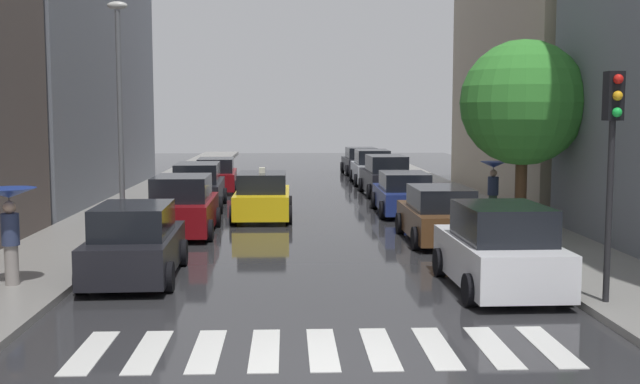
% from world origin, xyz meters
% --- Properties ---
extents(ground_plane, '(28.00, 72.00, 0.04)m').
position_xyz_m(ground_plane, '(0.00, 24.00, -0.02)').
color(ground_plane, '#2C2C2F').
extents(sidewalk_left, '(3.00, 72.00, 0.15)m').
position_xyz_m(sidewalk_left, '(-6.50, 24.00, 0.07)').
color(sidewalk_left, gray).
rests_on(sidewalk_left, ground).
extents(sidewalk_right, '(3.00, 72.00, 0.15)m').
position_xyz_m(sidewalk_right, '(6.50, 24.00, 0.07)').
color(sidewalk_right, gray).
rests_on(sidewalk_right, ground).
extents(crosswalk_stripes, '(7.65, 2.20, 0.01)m').
position_xyz_m(crosswalk_stripes, '(-0.00, 1.01, 0.01)').
color(crosswalk_stripes, silver).
rests_on(crosswalk_stripes, ground).
extents(building_right_mid, '(6.00, 14.07, 12.68)m').
position_xyz_m(building_right_mid, '(11.00, 21.84, 6.34)').
color(building_right_mid, '#B2A38C').
rests_on(building_right_mid, ground).
extents(parked_car_left_nearest, '(2.08, 4.26, 1.69)m').
position_xyz_m(parked_car_left_nearest, '(-3.92, 6.31, 0.79)').
color(parked_car_left_nearest, black).
rests_on(parked_car_left_nearest, ground).
extents(parked_car_left_second, '(2.08, 4.34, 1.80)m').
position_xyz_m(parked_car_left_second, '(-3.72, 12.63, 0.84)').
color(parked_car_left_second, maroon).
rests_on(parked_car_left_second, ground).
extents(parked_car_left_third, '(2.14, 4.83, 1.78)m').
position_xyz_m(parked_car_left_third, '(-3.97, 18.93, 0.83)').
color(parked_car_left_third, black).
rests_on(parked_car_left_third, ground).
extents(parked_car_left_fourth, '(2.19, 4.49, 1.58)m').
position_xyz_m(parked_car_left_fourth, '(-3.87, 25.41, 0.74)').
color(parked_car_left_fourth, maroon).
rests_on(parked_car_left_fourth, ground).
extents(parked_car_right_nearest, '(2.15, 4.19, 1.82)m').
position_xyz_m(parked_car_right_nearest, '(3.87, 4.91, 0.84)').
color(parked_car_right_nearest, silver).
rests_on(parked_car_right_nearest, ground).
extents(parked_car_right_second, '(2.02, 4.34, 1.59)m').
position_xyz_m(parked_car_right_second, '(3.82, 11.02, 0.75)').
color(parked_car_right_second, brown).
rests_on(parked_car_right_second, ground).
extents(parked_car_right_third, '(2.10, 4.60, 1.53)m').
position_xyz_m(parked_car_right_third, '(3.73, 17.14, 0.73)').
color(parked_car_right_third, navy).
rests_on(parked_car_right_third, ground).
extents(parked_car_right_fourth, '(2.12, 4.72, 1.79)m').
position_xyz_m(parked_car_right_fourth, '(3.89, 23.58, 0.83)').
color(parked_car_right_fourth, black).
rests_on(parked_car_right_fourth, ground).
extents(parked_car_right_fifth, '(2.07, 4.66, 1.79)m').
position_xyz_m(parked_car_right_fifth, '(3.86, 29.04, 0.83)').
color(parked_car_right_fifth, '#B2B7BF').
rests_on(parked_car_right_fifth, ground).
extents(parked_car_right_sixth, '(2.25, 4.17, 1.61)m').
position_xyz_m(parked_car_right_sixth, '(3.91, 35.52, 0.76)').
color(parked_car_right_sixth, black).
rests_on(parked_car_right_sixth, ground).
extents(taxi_midroad, '(2.09, 4.42, 1.81)m').
position_xyz_m(taxi_midroad, '(-1.40, 16.04, 0.76)').
color(taxi_midroad, yellow).
rests_on(taxi_midroad, ground).
extents(pedestrian_foreground, '(1.10, 1.10, 2.01)m').
position_xyz_m(pedestrian_foreground, '(-6.23, 5.17, 1.65)').
color(pedestrian_foreground, gray).
rests_on(pedestrian_foreground, sidewalk_left).
extents(pedestrian_near_tree, '(0.90, 0.90, 1.91)m').
position_xyz_m(pedestrian_near_tree, '(6.38, 14.73, 1.49)').
color(pedestrian_near_tree, '#38513D').
rests_on(pedestrian_near_tree, sidewalk_right).
extents(street_tree_right, '(3.82, 3.82, 5.76)m').
position_xyz_m(street_tree_right, '(6.64, 12.50, 3.98)').
color(street_tree_right, '#513823').
rests_on(street_tree_right, sidewalk_right).
extents(traffic_light_right_corner, '(0.30, 0.42, 4.30)m').
position_xyz_m(traffic_light_right_corner, '(5.45, 3.22, 3.29)').
color(traffic_light_right_corner, black).
rests_on(traffic_light_right_corner, sidewalk_right).
extents(lamp_post_left, '(0.60, 0.28, 6.83)m').
position_xyz_m(lamp_post_left, '(-5.55, 12.73, 4.09)').
color(lamp_post_left, '#595B60').
rests_on(lamp_post_left, sidewalk_left).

